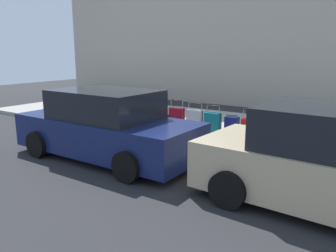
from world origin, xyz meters
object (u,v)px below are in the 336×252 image
at_px(suitcase_olive_8, 146,119).
at_px(suitcase_navy_10, 119,114).
at_px(suitcase_olive_1, 272,132).
at_px(bollard_post, 86,107).
at_px(suitcase_red_9, 133,115).
at_px(parked_car_navy_1, 106,127).
at_px(suitcase_black_0, 293,139).
at_px(suitcase_navy_3, 232,129).
at_px(suitcase_teal_4, 213,126).
at_px(parked_car_beige_0, 332,164).
at_px(suitcase_maroon_6, 177,121).
at_px(suitcase_red_2, 250,131).
at_px(suitcase_black_7, 163,122).
at_px(fire_hydrant, 102,111).
at_px(suitcase_silver_5, 195,123).

height_order(suitcase_olive_8, suitcase_navy_10, suitcase_olive_8).
xyz_separation_m(suitcase_olive_1, bollard_post, (6.54, 0.20, 0.09)).
height_order(suitcase_red_9, parked_car_navy_1, parked_car_navy_1).
relative_size(suitcase_black_0, suitcase_navy_3, 1.23).
bearing_deg(suitcase_olive_1, suitcase_teal_4, 2.86).
xyz_separation_m(suitcase_red_9, parked_car_beige_0, (-6.30, 2.64, 0.29)).
relative_size(bollard_post, parked_car_beige_0, 0.22).
height_order(suitcase_olive_1, suitcase_red_9, suitcase_olive_1).
bearing_deg(suitcase_maroon_6, suitcase_red_2, -178.00).
bearing_deg(suitcase_olive_8, suitcase_navy_10, -4.36).
bearing_deg(suitcase_black_7, bollard_post, 3.21).
relative_size(suitcase_navy_10, parked_car_navy_1, 0.15).
height_order(suitcase_navy_3, suitcase_maroon_6, suitcase_maroon_6).
xyz_separation_m(suitcase_teal_4, suitcase_red_9, (2.91, -0.03, -0.02)).
bearing_deg(parked_car_navy_1, fire_hydrant, -43.48).
height_order(suitcase_navy_3, parked_car_navy_1, parked_car_navy_1).
bearing_deg(suitcase_red_2, suitcase_navy_3, -5.10).
relative_size(suitcase_olive_1, suitcase_teal_4, 1.03).
bearing_deg(suitcase_navy_3, suitcase_red_9, 1.19).
bearing_deg(fire_hydrant, suitcase_red_2, -179.69).
height_order(suitcase_maroon_6, suitcase_red_9, suitcase_maroon_6).
height_order(suitcase_red_2, suitcase_navy_10, suitcase_red_2).
xyz_separation_m(suitcase_silver_5, suitcase_maroon_6, (0.59, 0.05, 0.00)).
bearing_deg(suitcase_red_9, suitcase_olive_1, -179.41).
relative_size(suitcase_maroon_6, bollard_post, 1.09).
height_order(suitcase_navy_3, suitcase_navy_10, suitcase_navy_3).
bearing_deg(parked_car_beige_0, suitcase_silver_5, -33.49).
bearing_deg(fire_hydrant, parked_car_beige_0, 161.10).
height_order(suitcase_silver_5, fire_hydrant, suitcase_silver_5).
xyz_separation_m(suitcase_silver_5, suitcase_black_7, (1.14, -0.03, -0.13)).
height_order(fire_hydrant, bollard_post, bollard_post).
bearing_deg(parked_car_beige_0, suitcase_navy_3, -43.38).
bearing_deg(bollard_post, suitcase_navy_10, -173.22).
bearing_deg(suitcase_red_2, suitcase_black_0, 176.75).
xyz_separation_m(suitcase_olive_8, suitcase_navy_10, (1.21, -0.09, -0.00)).
distance_m(suitcase_black_7, suitcase_olive_8, 0.59).
height_order(suitcase_olive_1, suitcase_olive_8, suitcase_olive_1).
bearing_deg(suitcase_teal_4, suitcase_black_0, 179.86).
relative_size(suitcase_silver_5, fire_hydrant, 1.33).
bearing_deg(suitcase_olive_1, suitcase_red_2, 2.55).
height_order(suitcase_navy_10, bollard_post, bollard_post).
distance_m(suitcase_black_0, suitcase_red_2, 1.09).
relative_size(suitcase_red_2, suitcase_maroon_6, 0.92).
relative_size(suitcase_teal_4, suitcase_maroon_6, 0.93).
distance_m(suitcase_navy_3, fire_hydrant, 4.81).
distance_m(suitcase_black_0, suitcase_olive_8, 4.46).
bearing_deg(suitcase_red_2, suitcase_maroon_6, 2.00).
height_order(suitcase_red_2, suitcase_teal_4, suitcase_teal_4).
bearing_deg(fire_hydrant, suitcase_olive_8, 177.85).
bearing_deg(suitcase_olive_8, suitcase_black_0, -179.46).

